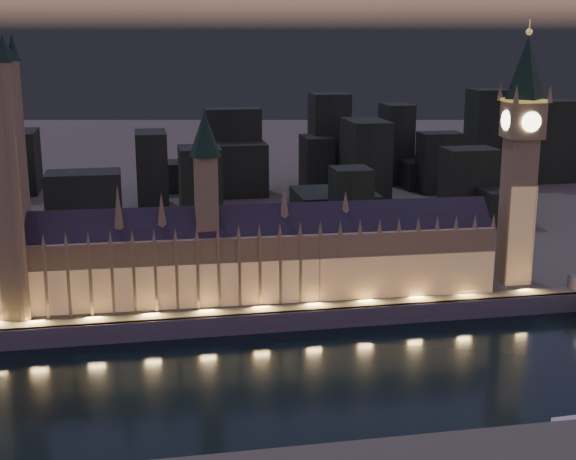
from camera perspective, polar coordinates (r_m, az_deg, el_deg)
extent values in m
plane|color=black|center=(285.48, 1.08, -10.12)|extent=(2000.00, 2000.00, 0.00)
cube|color=#494B3A|center=(784.94, -6.70, 5.66)|extent=(2000.00, 960.00, 8.00)
cube|color=#574F53|center=(321.20, -0.42, -6.53)|extent=(2000.00, 2.50, 8.00)
cube|color=#8C7E4F|center=(334.04, -2.28, -2.47)|extent=(200.48, 25.62, 28.00)
cube|color=tan|center=(325.83, -2.01, -3.82)|extent=(200.00, 0.50, 18.00)
cube|color=black|center=(329.62, -2.31, 0.36)|extent=(200.38, 21.89, 16.26)
cube|color=#8C7E4F|center=(324.57, -5.83, 2.44)|extent=(9.00, 9.00, 32.00)
cone|color=black|center=(320.52, -5.94, 6.82)|extent=(13.00, 13.00, 18.00)
cube|color=#8C7E4F|center=(325.14, -19.74, -3.78)|extent=(1.20, 1.20, 28.00)
cube|color=#8C7E4F|center=(323.87, -18.29, -3.73)|extent=(1.20, 1.20, 28.00)
cone|color=#8C7E4F|center=(319.89, -18.50, -0.79)|extent=(2.00, 2.00, 6.00)
cube|color=#8C7E4F|center=(322.81, -16.82, -3.67)|extent=(1.20, 1.20, 28.00)
cone|color=#8C7E4F|center=(318.81, -17.02, -0.73)|extent=(2.00, 2.00, 6.00)
cube|color=#8C7E4F|center=(321.96, -15.34, -3.61)|extent=(1.20, 1.20, 28.00)
cone|color=#8C7E4F|center=(317.95, -15.53, -0.66)|extent=(2.00, 2.00, 6.00)
cube|color=#8C7E4F|center=(321.32, -13.86, -3.55)|extent=(1.20, 1.20, 28.00)
cone|color=#8C7E4F|center=(317.31, -14.04, -0.59)|extent=(2.00, 2.00, 6.00)
cube|color=#8C7E4F|center=(320.90, -12.38, -3.49)|extent=(1.20, 1.20, 28.00)
cone|color=#8C7E4F|center=(316.88, -12.53, -0.53)|extent=(2.00, 2.00, 6.00)
cube|color=#8C7E4F|center=(320.70, -10.89, -3.43)|extent=(1.20, 1.20, 28.00)
cone|color=#8C7E4F|center=(316.67, -11.03, -0.46)|extent=(2.00, 2.00, 6.00)
cube|color=#8C7E4F|center=(320.71, -9.40, -3.36)|extent=(1.20, 1.20, 28.00)
cone|color=#8C7E4F|center=(316.69, -9.52, -0.39)|extent=(2.00, 2.00, 6.00)
cube|color=#8C7E4F|center=(320.94, -7.91, -3.29)|extent=(1.20, 1.20, 28.00)
cone|color=#8C7E4F|center=(316.92, -8.02, -0.32)|extent=(2.00, 2.00, 6.00)
cube|color=#8C7E4F|center=(321.38, -6.42, -3.22)|extent=(1.20, 1.20, 28.00)
cone|color=#8C7E4F|center=(317.37, -6.51, -0.26)|extent=(2.00, 2.00, 6.00)
cube|color=#8C7E4F|center=(322.04, -4.94, -3.15)|extent=(1.20, 1.20, 28.00)
cone|color=#8C7E4F|center=(318.04, -5.02, -0.19)|extent=(2.00, 2.00, 6.00)
cube|color=#8C7E4F|center=(322.92, -3.47, -3.07)|extent=(1.20, 1.20, 28.00)
cone|color=#8C7E4F|center=(318.92, -3.53, -0.12)|extent=(2.00, 2.00, 6.00)
cube|color=#8C7E4F|center=(324.00, -2.01, -3.00)|extent=(1.20, 1.20, 28.00)
cone|color=#8C7E4F|center=(320.02, -2.05, -0.05)|extent=(2.00, 2.00, 6.00)
cube|color=#8C7E4F|center=(325.30, -0.55, -2.92)|extent=(1.20, 1.20, 28.00)
cone|color=#8C7E4F|center=(321.33, -0.58, 0.01)|extent=(2.00, 2.00, 6.00)
cube|color=#8C7E4F|center=(326.80, 0.89, -2.84)|extent=(1.20, 1.20, 28.00)
cone|color=#8C7E4F|center=(322.85, 0.88, 0.08)|extent=(2.00, 2.00, 6.00)
cube|color=#8C7E4F|center=(328.51, 2.31, -2.76)|extent=(1.20, 1.20, 28.00)
cone|color=#8C7E4F|center=(324.58, 2.32, 0.15)|extent=(2.00, 2.00, 6.00)
cube|color=#8C7E4F|center=(330.41, 3.72, -2.68)|extent=(1.20, 1.20, 28.00)
cone|color=#8C7E4F|center=(326.51, 3.74, 0.21)|extent=(2.00, 2.00, 6.00)
cube|color=#8C7E4F|center=(332.52, 5.11, -2.60)|extent=(1.20, 1.20, 28.00)
cone|color=#8C7E4F|center=(328.64, 5.15, 0.28)|extent=(2.00, 2.00, 6.00)
cube|color=#8C7E4F|center=(334.82, 6.49, -2.51)|extent=(1.20, 1.20, 28.00)
cone|color=#8C7E4F|center=(330.97, 6.54, 0.34)|extent=(2.00, 2.00, 6.00)
cube|color=#8C7E4F|center=(337.31, 7.84, -2.43)|extent=(1.20, 1.20, 28.00)
cone|color=#8C7E4F|center=(333.49, 7.91, 0.40)|extent=(2.00, 2.00, 6.00)
cube|color=#8C7E4F|center=(339.99, 9.18, -2.35)|extent=(1.20, 1.20, 28.00)
cone|color=#8C7E4F|center=(336.20, 9.26, 0.46)|extent=(2.00, 2.00, 6.00)
cube|color=#8C7E4F|center=(342.85, 10.49, -2.27)|extent=(1.20, 1.20, 28.00)
cone|color=#8C7E4F|center=(339.09, 10.58, 0.52)|extent=(2.00, 2.00, 6.00)
cube|color=#8C7E4F|center=(345.88, 11.78, -2.18)|extent=(1.20, 1.20, 28.00)
cone|color=#8C7E4F|center=(342.16, 11.88, 0.58)|extent=(2.00, 2.00, 6.00)
cube|color=#8C7E4F|center=(349.09, 13.05, -2.10)|extent=(1.20, 1.20, 28.00)
cone|color=#8C7E4F|center=(345.40, 13.16, 0.63)|extent=(2.00, 2.00, 6.00)
cube|color=#8C7E4F|center=(352.47, 14.29, -2.02)|extent=(1.20, 1.20, 28.00)
cone|color=#8C7E4F|center=(348.81, 14.41, 0.69)|extent=(2.00, 2.00, 6.00)
cone|color=#8C7E4F|center=(324.24, -11.99, 1.65)|extent=(4.40, 4.40, 18.00)
cone|color=#8C7E4F|center=(324.65, -8.98, 1.44)|extent=(4.40, 4.40, 14.00)
cone|color=#8C7E4F|center=(329.53, -0.26, 1.98)|extent=(4.40, 4.40, 16.00)
cone|color=#8C7E4F|center=(335.52, 4.11, 1.81)|extent=(4.40, 4.40, 12.00)
cylinder|color=#8C7E4F|center=(315.08, -18.80, 2.30)|extent=(4.40, 4.40, 97.65)
cone|color=black|center=(309.38, -19.60, 12.10)|extent=(5.20, 5.20, 10.00)
cylinder|color=#8C7E4F|center=(336.48, -18.31, 3.05)|extent=(4.40, 4.40, 97.65)
cone|color=black|center=(331.16, -19.03, 12.22)|extent=(5.20, 5.20, 10.00)
cube|color=#8C7E4F|center=(363.90, 15.94, 1.31)|extent=(12.93, 12.93, 64.12)
cube|color=tan|center=(360.80, 16.27, -0.47)|extent=(12.00, 0.50, 44.00)
cube|color=#8C7E4F|center=(357.65, 16.37, 7.52)|extent=(15.00, 15.00, 15.29)
cube|color=#F2C64C|center=(356.89, 16.46, 8.83)|extent=(15.75, 15.75, 1.20)
cone|color=black|center=(356.05, 16.61, 11.01)|extent=(18.00, 18.00, 26.00)
sphere|color=#F2C64C|center=(355.73, 16.78, 13.34)|extent=(2.80, 2.80, 2.80)
cylinder|color=#F2C64C|center=(355.73, 16.81, 13.74)|extent=(0.40, 0.40, 5.00)
cylinder|color=#FFF2BF|center=(350.80, 16.94, 7.36)|extent=(8.40, 0.50, 8.40)
cylinder|color=#FFF2BF|center=(364.53, 15.82, 7.67)|extent=(8.40, 0.50, 8.40)
cylinder|color=#FFF2BF|center=(354.22, 15.24, 7.54)|extent=(0.50, 8.40, 8.40)
cylinder|color=#FFF2BF|center=(361.21, 17.47, 7.50)|extent=(0.50, 8.40, 8.40)
cone|color=#8C7E4F|center=(346.59, 15.94, 9.30)|extent=(2.60, 2.60, 8.00)
cone|color=#8C7E4F|center=(360.04, 14.88, 9.52)|extent=(2.60, 2.60, 8.00)
cone|color=#8C7E4F|center=(353.51, 18.15, 9.22)|extent=(2.60, 2.60, 8.00)
cone|color=#8C7E4F|center=(366.71, 17.02, 9.45)|extent=(2.60, 2.60, 8.00)
cube|color=black|center=(405.51, 0.79, 0.01)|extent=(19.03, 19.80, 21.17)
cube|color=black|center=(618.88, 17.83, 6.02)|extent=(42.59, 22.95, 59.53)
cube|color=black|center=(420.99, 4.47, 1.78)|extent=(19.65, 20.18, 39.61)
cube|color=black|center=(563.21, 2.04, 4.80)|extent=(19.44, 30.73, 37.30)
cube|color=black|center=(558.17, -3.93, 5.72)|extent=(37.76, 19.44, 56.99)
cube|color=black|center=(511.67, -9.66, 4.27)|extent=(18.99, 34.57, 47.68)
cube|color=black|center=(421.50, -6.24, 2.50)|extent=(21.11, 25.14, 50.32)
cube|color=black|center=(434.06, -14.26, 1.60)|extent=(38.19, 23.57, 37.27)
cube|color=black|center=(584.07, 10.04, 4.05)|extent=(43.78, 39.06, 19.56)
cube|color=black|center=(582.82, -18.29, 4.66)|extent=(19.72, 40.72, 42.09)
cube|color=black|center=(546.00, -3.99, 4.39)|extent=(44.53, 36.65, 35.55)
cube|color=black|center=(564.20, -7.70, 3.82)|extent=(40.45, 27.15, 20.22)
cube|color=black|center=(527.83, 5.52, 4.96)|extent=(24.63, 41.01, 52.52)
cube|color=black|center=(453.63, 3.32, 1.48)|extent=(44.15, 42.43, 20.96)
cube|color=black|center=(492.75, 12.71, 3.35)|extent=(30.39, 22.61, 40.84)
cube|color=black|center=(559.90, 10.72, 4.72)|extent=(28.33, 19.81, 41.37)
cube|color=black|center=(482.83, 14.80, 1.73)|extent=(24.83, 31.49, 19.70)
cube|color=black|center=(591.91, 7.67, 6.12)|extent=(19.19, 29.53, 57.28)
cube|color=black|center=(576.07, 2.94, 6.43)|extent=(26.00, 26.00, 65.63)
cube|color=black|center=(615.22, 13.95, 6.58)|extent=(26.00, 26.00, 66.95)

